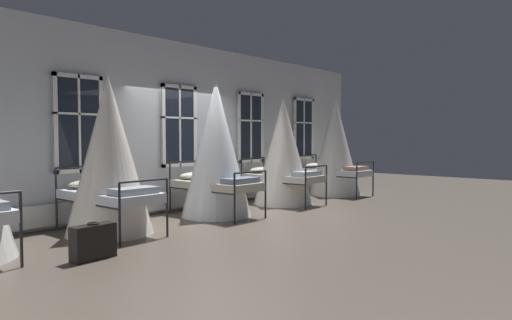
{
  "coord_description": "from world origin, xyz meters",
  "views": [
    {
      "loc": [
        -6.28,
        -6.51,
        1.54
      ],
      "look_at": [
        1.25,
        0.09,
        1.04
      ],
      "focal_mm": 32.88,
      "sensor_mm": 36.0,
      "label": 1
    }
  ],
  "objects_px": {
    "cot_second": "(109,157)",
    "cot_fourth": "(283,152)",
    "cot_third": "(216,150)",
    "cot_fifth": "(335,148)",
    "suitcase_dark": "(93,242)"
  },
  "relations": [
    {
      "from": "cot_second",
      "to": "cot_third",
      "type": "bearing_deg",
      "value": -92.64
    },
    {
      "from": "cot_third",
      "to": "cot_fifth",
      "type": "bearing_deg",
      "value": -89.38
    },
    {
      "from": "cot_fourth",
      "to": "cot_fifth",
      "type": "relative_size",
      "value": 0.94
    },
    {
      "from": "cot_fourth",
      "to": "suitcase_dark",
      "type": "height_order",
      "value": "cot_fourth"
    },
    {
      "from": "cot_third",
      "to": "cot_fifth",
      "type": "xyz_separation_m",
      "value": [
        4.41,
        0.05,
        -0.03
      ]
    },
    {
      "from": "cot_second",
      "to": "cot_fifth",
      "type": "xyz_separation_m",
      "value": [
        6.7,
        -0.0,
        0.03
      ]
    },
    {
      "from": "cot_fifth",
      "to": "cot_fourth",
      "type": "bearing_deg",
      "value": 91.04
    },
    {
      "from": "cot_third",
      "to": "cot_second",
      "type": "bearing_deg",
      "value": 88.64
    },
    {
      "from": "cot_second",
      "to": "cot_fourth",
      "type": "distance_m",
      "value": 4.44
    },
    {
      "from": "cot_third",
      "to": "cot_fourth",
      "type": "distance_m",
      "value": 2.16
    },
    {
      "from": "cot_fifth",
      "to": "suitcase_dark",
      "type": "height_order",
      "value": "cot_fifth"
    },
    {
      "from": "cot_second",
      "to": "suitcase_dark",
      "type": "bearing_deg",
      "value": 140.06
    },
    {
      "from": "cot_third",
      "to": "suitcase_dark",
      "type": "relative_size",
      "value": 4.63
    },
    {
      "from": "cot_fourth",
      "to": "suitcase_dark",
      "type": "bearing_deg",
      "value": 101.05
    },
    {
      "from": "cot_second",
      "to": "cot_fourth",
      "type": "bearing_deg",
      "value": -91.54
    }
  ]
}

